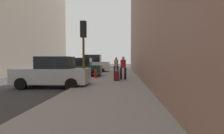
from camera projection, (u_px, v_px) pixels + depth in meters
ground_plane at (28, 83)px, 12.31m from camera, size 120.00×120.00×0.00m
sidewalk at (113, 82)px, 11.90m from camera, size 4.00×40.00×0.15m
parked_silver_sedan at (53, 73)px, 10.14m from camera, size 4.23×2.12×1.79m
parked_dark_green_sedan at (79, 68)px, 15.95m from camera, size 4.26×2.18×1.79m
parked_white_van at (91, 64)px, 22.05m from camera, size 4.62×2.10×2.25m
fire_hydrant at (96, 73)px, 14.19m from camera, size 0.42×0.22×0.70m
traffic_light at (83, 39)px, 9.69m from camera, size 0.32×0.32×3.60m
pedestrian_in_red_jacket at (123, 67)px, 13.01m from camera, size 0.52×0.46×1.71m
pedestrian_in_tan_coat at (116, 65)px, 17.25m from camera, size 0.51×0.44×1.71m
rolling_suitcase at (117, 76)px, 12.32m from camera, size 0.39×0.58×1.04m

